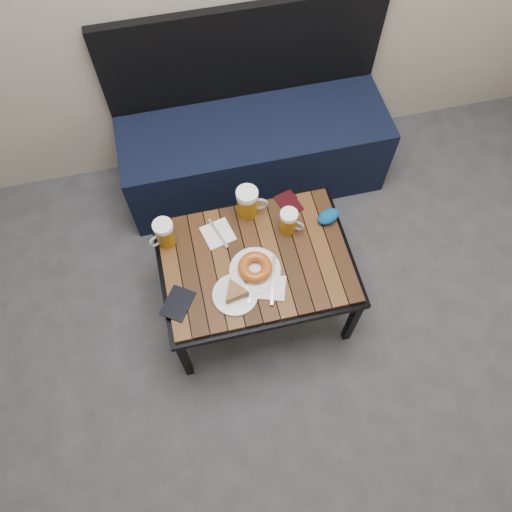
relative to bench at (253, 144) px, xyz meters
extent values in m
plane|color=#2D2D30|center=(-0.19, -1.76, -0.27)|extent=(4.00, 4.00, 0.00)
cube|color=black|center=(0.00, -0.02, -0.05)|extent=(1.40, 0.50, 0.45)
cube|color=black|center=(0.00, 0.21, 0.43)|extent=(1.40, 0.05, 0.50)
cube|color=black|center=(-0.56, -1.07, -0.06)|extent=(0.04, 0.03, 0.42)
cube|color=black|center=(0.22, -1.07, -0.06)|extent=(0.04, 0.03, 0.42)
cube|color=black|center=(-0.56, -0.51, -0.06)|extent=(0.04, 0.04, 0.42)
cube|color=black|center=(0.22, -0.51, -0.06)|extent=(0.04, 0.04, 0.42)
cube|color=black|center=(-0.17, -0.79, 0.16)|extent=(0.84, 0.62, 0.03)
cube|color=#38230C|center=(-0.17, -0.79, 0.19)|extent=(0.80, 0.58, 0.02)
cylinder|color=#8F5C0B|center=(-0.53, -0.62, 0.26)|extent=(0.11, 0.11, 0.11)
cylinder|color=white|center=(-0.53, -0.62, 0.32)|extent=(0.09, 0.09, 0.03)
torus|color=#8C999E|center=(-0.57, -0.64, 0.26)|extent=(0.07, 0.04, 0.07)
cylinder|color=#8F5C0B|center=(-0.15, -0.55, 0.26)|extent=(0.11, 0.11, 0.13)
cylinder|color=white|center=(-0.15, -0.55, 0.34)|extent=(0.10, 0.10, 0.03)
torus|color=#8C999E|center=(-0.10, -0.56, 0.26)|extent=(0.08, 0.03, 0.08)
cylinder|color=#8F5C0B|center=(0.01, -0.68, 0.25)|extent=(0.10, 0.10, 0.10)
cylinder|color=white|center=(0.01, -0.68, 0.31)|extent=(0.08, 0.08, 0.02)
torus|color=#8C999E|center=(0.04, -0.70, 0.25)|extent=(0.06, 0.04, 0.06)
cylinder|color=white|center=(-0.29, -0.94, 0.21)|extent=(0.19, 0.19, 0.01)
cylinder|color=white|center=(-0.18, -0.85, 0.21)|extent=(0.22, 0.22, 0.01)
torus|color=maroon|center=(-0.18, -0.85, 0.24)|extent=(0.15, 0.15, 0.05)
cube|color=#A5A8AD|center=(-0.12, -0.91, 0.22)|extent=(0.08, 0.22, 0.00)
cube|color=#A5A8AD|center=(-0.24, -0.91, 0.22)|extent=(0.02, 0.17, 0.00)
cube|color=white|center=(-0.30, -0.63, 0.20)|extent=(0.15, 0.15, 0.01)
cube|color=#A5A8AD|center=(-0.30, -0.63, 0.21)|extent=(0.07, 0.16, 0.00)
cube|color=white|center=(-0.14, -0.94, 0.20)|extent=(0.17, 0.15, 0.01)
cube|color=black|center=(-0.53, -0.92, 0.20)|extent=(0.17, 0.18, 0.01)
cube|color=black|center=(0.04, -0.55, 0.20)|extent=(0.12, 0.14, 0.01)
ellipsoid|color=navy|center=(0.19, -0.67, 0.22)|extent=(0.13, 0.11, 0.05)
camera|label=1|loc=(-0.39, -1.76, 2.10)|focal=35.00mm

